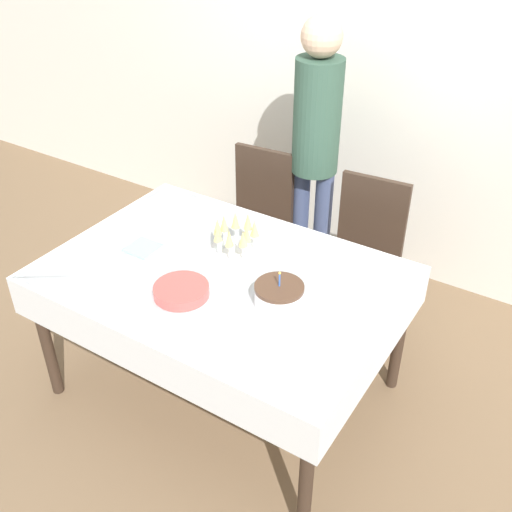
# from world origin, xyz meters

# --- Properties ---
(ground_plane) EXTENTS (12.00, 12.00, 0.00)m
(ground_plane) POSITION_xyz_m (0.00, 0.00, 0.00)
(ground_plane) COLOR brown
(wall_back) EXTENTS (8.00, 0.05, 2.70)m
(wall_back) POSITION_xyz_m (0.00, 1.63, 1.35)
(wall_back) COLOR silver
(wall_back) RESTS_ON ground_plane
(dining_table) EXTENTS (1.67, 1.17, 0.78)m
(dining_table) POSITION_xyz_m (0.00, 0.00, 0.68)
(dining_table) COLOR white
(dining_table) RESTS_ON ground_plane
(dining_chair_far_left) EXTENTS (0.45, 0.45, 0.95)m
(dining_chair_far_left) POSITION_xyz_m (-0.38, 0.91, 0.52)
(dining_chair_far_left) COLOR #38281E
(dining_chair_far_left) RESTS_ON ground_plane
(dining_chair_far_right) EXTENTS (0.45, 0.45, 0.95)m
(dining_chair_far_right) POSITION_xyz_m (0.36, 0.91, 0.52)
(dining_chair_far_right) COLOR #38281E
(dining_chair_far_right) RESTS_ON ground_plane
(birthday_cake) EXTENTS (0.22, 0.22, 0.18)m
(birthday_cake) POSITION_xyz_m (0.36, -0.07, 0.83)
(birthday_cake) COLOR white
(birthday_cake) RESTS_ON dining_table
(champagne_tray) EXTENTS (0.29, 0.29, 0.18)m
(champagne_tray) POSITION_xyz_m (-0.04, 0.18, 0.87)
(champagne_tray) COLOR silver
(champagne_tray) RESTS_ON dining_table
(plate_stack_main) EXTENTS (0.25, 0.25, 0.05)m
(plate_stack_main) POSITION_xyz_m (-0.05, -0.24, 0.80)
(plate_stack_main) COLOR #CC4C47
(plate_stack_main) RESTS_ON dining_table
(cake_knife) EXTENTS (0.28, 0.13, 0.00)m
(cake_knife) POSITION_xyz_m (0.34, -0.27, 0.78)
(cake_knife) COLOR silver
(cake_knife) RESTS_ON dining_table
(fork_pile) EXTENTS (0.18, 0.10, 0.02)m
(fork_pile) POSITION_xyz_m (-0.41, -0.24, 0.79)
(fork_pile) COLOR silver
(fork_pile) RESTS_ON dining_table
(napkin_pile) EXTENTS (0.15, 0.15, 0.01)m
(napkin_pile) POSITION_xyz_m (-0.46, -0.05, 0.78)
(napkin_pile) COLOR #8CC6E0
(napkin_pile) RESTS_ON dining_table
(person_standing) EXTENTS (0.28, 0.28, 1.75)m
(person_standing) POSITION_xyz_m (-0.09, 1.10, 1.07)
(person_standing) COLOR #3F4C72
(person_standing) RESTS_ON ground_plane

